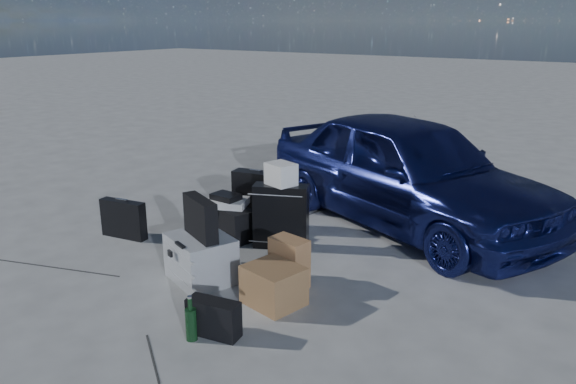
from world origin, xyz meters
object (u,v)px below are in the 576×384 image
object	(u,v)px
briefcase	(124,219)
duffel_bag	(228,221)
pelican_case	(201,258)
suitcase_left	(256,200)
green_bottle	(191,319)
car	(407,171)
suitcase_right	(281,216)
cardboard_box	(274,285)

from	to	relation	value
briefcase	duffel_bag	size ratio (longest dim) A/B	0.78
pelican_case	suitcase_left	xyz separation A→B (m)	(-0.38, 1.24, 0.11)
suitcase_left	green_bottle	world-z (taller)	suitcase_left
car	pelican_case	xyz separation A→B (m)	(-0.86, -2.24, -0.40)
duffel_bag	suitcase_right	bearing A→B (deg)	21.24
cardboard_box	suitcase_left	bearing A→B (deg)	132.10
pelican_case	briefcase	size ratio (longest dim) A/B	1.08
car	suitcase_right	distance (m)	1.49
suitcase_left	green_bottle	size ratio (longest dim) A/B	1.95
car	suitcase_right	xyz separation A→B (m)	(-0.72, -1.27, -0.28)
car	suitcase_right	world-z (taller)	car
pelican_case	duffel_bag	xyz separation A→B (m)	(-0.47, 0.91, -0.04)
suitcase_right	duffel_bag	distance (m)	0.63
suitcase_left	cardboard_box	size ratio (longest dim) A/B	1.50
pelican_case	green_bottle	xyz separation A→B (m)	(0.58, -0.73, -0.04)
duffel_bag	cardboard_box	bearing A→B (deg)	-21.04
briefcase	cardboard_box	distance (m)	2.07
suitcase_left	suitcase_right	size ratio (longest dim) A/B	0.99
suitcase_right	pelican_case	bearing A→B (deg)	-121.95
briefcase	duffel_bag	xyz separation A→B (m)	(0.84, 0.62, -0.03)
pelican_case	suitcase_right	size ratio (longest dim) A/B	0.86
car	briefcase	distance (m)	2.95
duffel_bag	cardboard_box	size ratio (longest dim) A/B	1.55
green_bottle	pelican_case	bearing A→B (deg)	128.48
green_bottle	suitcase_left	bearing A→B (deg)	115.82
car	cardboard_box	xyz separation A→B (m)	(-0.11, -2.24, -0.44)
suitcase_left	duffel_bag	distance (m)	0.38
pelican_case	cardboard_box	bearing A→B (deg)	20.76
pelican_case	cardboard_box	size ratio (longest dim) A/B	1.30
pelican_case	suitcase_left	size ratio (longest dim) A/B	0.87
suitcase_left	suitcase_right	distance (m)	0.58
cardboard_box	suitcase_right	bearing A→B (deg)	122.21
briefcase	suitcase_right	world-z (taller)	suitcase_right
briefcase	suitcase_left	xyz separation A→B (m)	(0.93, 0.96, 0.11)
pelican_case	green_bottle	world-z (taller)	pelican_case
car	pelican_case	size ratio (longest dim) A/B	6.48
suitcase_left	cardboard_box	distance (m)	1.68
briefcase	cardboard_box	world-z (taller)	briefcase
briefcase	green_bottle	xyz separation A→B (m)	(1.89, -1.01, -0.03)
pelican_case	suitcase_left	distance (m)	1.30
duffel_bag	suitcase_left	bearing A→B (deg)	89.01
car	green_bottle	bearing A→B (deg)	-163.48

